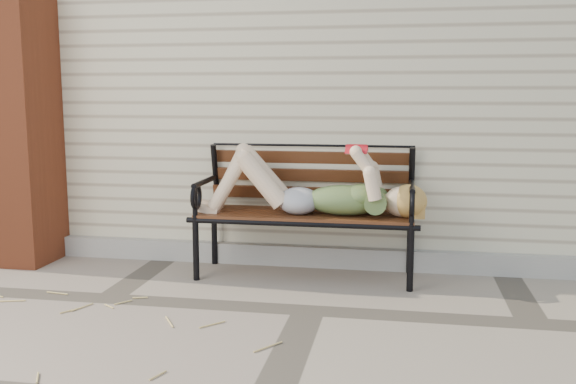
# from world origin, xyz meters

# --- Properties ---
(ground) EXTENTS (80.00, 80.00, 0.00)m
(ground) POSITION_xyz_m (0.00, 0.00, 0.00)
(ground) COLOR gray
(ground) RESTS_ON ground
(house_wall) EXTENTS (8.00, 4.00, 3.00)m
(house_wall) POSITION_xyz_m (0.00, 3.00, 1.50)
(house_wall) COLOR beige
(house_wall) RESTS_ON ground
(foundation_strip) EXTENTS (8.00, 0.10, 0.15)m
(foundation_strip) POSITION_xyz_m (0.00, 0.97, 0.07)
(foundation_strip) COLOR #A9A398
(foundation_strip) RESTS_ON ground
(brick_pillar) EXTENTS (0.50, 0.50, 2.00)m
(brick_pillar) POSITION_xyz_m (-2.30, 0.75, 1.00)
(brick_pillar) COLOR #974022
(brick_pillar) RESTS_ON ground
(garden_bench) EXTENTS (1.62, 0.64, 1.05)m
(garden_bench) POSITION_xyz_m (-0.13, 0.80, 0.59)
(garden_bench) COLOR black
(garden_bench) RESTS_ON ground
(reading_woman) EXTENTS (1.52, 0.35, 0.48)m
(reading_woman) POSITION_xyz_m (-0.12, 0.67, 0.62)
(reading_woman) COLOR #093743
(reading_woman) RESTS_ON ground
(straw_scatter) EXTENTS (2.51, 1.80, 0.01)m
(straw_scatter) POSITION_xyz_m (-1.27, -0.83, 0.01)
(straw_scatter) COLOR #D6B868
(straw_scatter) RESTS_ON ground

